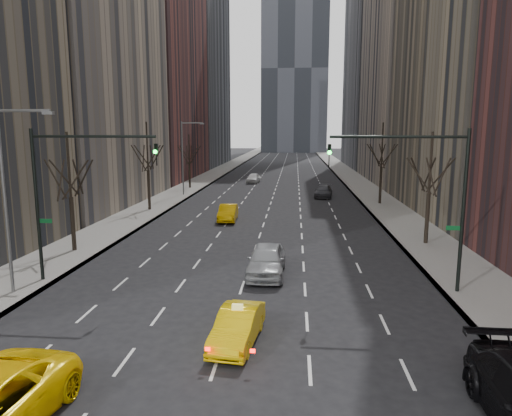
# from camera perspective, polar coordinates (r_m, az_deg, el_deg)

# --- Properties ---
(sidewalk_left) EXTENTS (4.50, 320.00, 0.15)m
(sidewalk_left) POSITION_cam_1_polar(r_m,az_deg,el_deg) (82.24, -5.59, 4.06)
(sidewalk_left) COLOR slate
(sidewalk_left) RESTS_ON ground
(sidewalk_right) EXTENTS (4.50, 320.00, 0.15)m
(sidewalk_right) POSITION_cam_1_polar(r_m,az_deg,el_deg) (81.45, 11.66, 3.86)
(sidewalk_right) COLOR slate
(sidewalk_right) RESTS_ON ground
(bld_left_far) EXTENTS (14.00, 28.00, 44.00)m
(bld_left_far) POSITION_cam_1_polar(r_m,az_deg,el_deg) (81.41, -13.20, 19.30)
(bld_left_far) COLOR brown
(bld_left_far) RESTS_ON ground
(bld_left_deep) EXTENTS (14.00, 30.00, 60.00)m
(bld_left_deep) POSITION_cam_1_polar(r_m,az_deg,el_deg) (111.37, -8.28, 20.95)
(bld_left_deep) COLOR #5E5E63
(bld_left_deep) RESTS_ON ground
(bld_right_far) EXTENTS (14.00, 28.00, 50.00)m
(bld_right_far) POSITION_cam_1_polar(r_m,az_deg,el_deg) (78.68, 20.09, 21.56)
(bld_right_far) COLOR tan
(bld_right_far) RESTS_ON ground
(bld_right_deep) EXTENTS (14.00, 30.00, 58.00)m
(bld_right_deep) POSITION_cam_1_polar(r_m,az_deg,el_deg) (109.18, 15.75, 20.39)
(bld_right_deep) COLOR #5E5E63
(bld_right_deep) RESTS_ON ground
(tree_lw_b) EXTENTS (3.36, 3.50, 7.82)m
(tree_lw_b) POSITION_cam_1_polar(r_m,az_deg,el_deg) (32.32, -22.12, 1.26)
(tree_lw_b) COLOR black
(tree_lw_b) RESTS_ON ground
(tree_lw_c) EXTENTS (3.36, 3.50, 8.74)m
(tree_lw_c) POSITION_cam_1_polar(r_m,az_deg,el_deg) (47.01, -13.33, 4.52)
(tree_lw_c) COLOR black
(tree_lw_c) RESTS_ON ground
(tree_lw_d) EXTENTS (3.36, 3.50, 7.36)m
(tree_lw_d) POSITION_cam_1_polar(r_m,az_deg,el_deg) (64.33, -8.32, 5.57)
(tree_lw_d) COLOR black
(tree_lw_d) RESTS_ON ground
(tree_rw_b) EXTENTS (3.36, 3.50, 7.82)m
(tree_rw_b) POSITION_cam_1_polar(r_m,az_deg,el_deg) (34.08, 20.78, 1.74)
(tree_rw_b) COLOR black
(tree_rw_b) RESTS_ON ground
(tree_rw_c) EXTENTS (3.36, 3.50, 8.74)m
(tree_rw_c) POSITION_cam_1_polar(r_m,az_deg,el_deg) (51.50, 15.39, 4.86)
(tree_rw_c) COLOR black
(tree_rw_c) RESTS_ON ground
(traffic_mast_left) EXTENTS (6.69, 0.39, 8.00)m
(traffic_mast_left) POSITION_cam_1_polar(r_m,az_deg,el_deg) (25.50, -22.63, 3.16)
(traffic_mast_left) COLOR black
(traffic_mast_left) RESTS_ON ground
(traffic_mast_right) EXTENTS (6.69, 0.39, 8.00)m
(traffic_mast_right) POSITION_cam_1_polar(r_m,az_deg,el_deg) (23.53, 20.81, 2.79)
(traffic_mast_right) COLOR black
(traffic_mast_right) RESTS_ON ground
(streetlight_near) EXTENTS (2.83, 0.22, 9.00)m
(streetlight_near) POSITION_cam_1_polar(r_m,az_deg,el_deg) (24.65, -28.36, 2.85)
(streetlight_near) COLOR slate
(streetlight_near) RESTS_ON ground
(streetlight_far) EXTENTS (2.83, 0.22, 9.00)m
(streetlight_far) POSITION_cam_1_polar(r_m,az_deg,el_deg) (57.15, -8.84, 7.12)
(streetlight_far) COLOR slate
(streetlight_far) RESTS_ON ground
(taxi_sedan) EXTENTS (1.89, 4.20, 1.34)m
(taxi_sedan) POSITION_cam_1_polar(r_m,az_deg,el_deg) (17.98, -2.32, -14.57)
(taxi_sedan) COLOR yellow
(taxi_sedan) RESTS_ON ground
(silver_sedan_ahead) EXTENTS (2.11, 5.09, 1.72)m
(silver_sedan_ahead) POSITION_cam_1_polar(r_m,az_deg,el_deg) (25.80, 1.31, -6.51)
(silver_sedan_ahead) COLOR #95989C
(silver_sedan_ahead) RESTS_ON ground
(far_taxi) EXTENTS (1.72, 4.45, 1.45)m
(far_taxi) POSITION_cam_1_polar(r_m,az_deg,el_deg) (41.17, -3.52, -0.60)
(far_taxi) COLOR #E4A704
(far_taxi) RESTS_ON ground
(far_suv_grey) EXTENTS (2.60, 5.11, 1.42)m
(far_suv_grey) POSITION_cam_1_polar(r_m,az_deg,el_deg) (56.31, 8.44, 2.08)
(far_suv_grey) COLOR #313136
(far_suv_grey) RESTS_ON ground
(far_car_white) EXTENTS (2.11, 4.51, 1.49)m
(far_car_white) POSITION_cam_1_polar(r_m,az_deg,el_deg) (70.99, -0.33, 3.77)
(far_car_white) COLOR silver
(far_car_white) RESTS_ON ground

